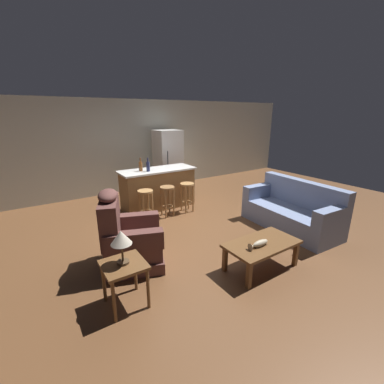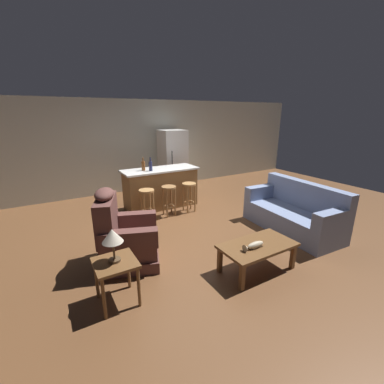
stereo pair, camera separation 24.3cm
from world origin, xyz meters
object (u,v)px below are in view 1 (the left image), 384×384
coffee_table (262,246)px  bottle_short_amber (148,166)px  recliner_near_lamp (128,239)px  end_table (124,271)px  refrigerator (168,161)px  bottle_tall_green (141,166)px  bar_stool_left (146,200)px  table_lamp (121,239)px  fish_figurine (259,244)px  bar_stool_middle (167,196)px  bar_stool_right (187,192)px  couch (292,211)px  kitchen_island (158,188)px

coffee_table → bottle_short_amber: bottle_short_amber is taller
recliner_near_lamp → bottle_short_amber: size_ratio=3.87×
coffee_table → recliner_near_lamp: bearing=143.4°
end_table → refrigerator: refrigerator is taller
coffee_table → bottle_tall_green: bottle_tall_green is taller
end_table → bar_stool_left: size_ratio=0.82×
coffee_table → table_lamp: 2.03m
fish_figurine → bar_stool_middle: size_ratio=0.50×
fish_figurine → bar_stool_middle: 2.63m
fish_figurine → bar_stool_left: 2.68m
end_table → bar_stool_middle: size_ratio=0.82×
coffee_table → bottle_short_amber: size_ratio=3.55×
end_table → bottle_tall_green: (1.43, 2.86, 0.60)m
bar_stool_right → table_lamp: bearing=-135.9°
couch → kitchen_island: (-1.71, 2.54, 0.14)m
bar_stool_right → couch: bearing=-56.4°
table_lamp → fish_figurine: bearing=-13.4°
bar_stool_middle → bottle_tall_green: bearing=116.3°
bar_stool_right → bottle_tall_green: 1.21m
fish_figurine → bar_stool_left: bar_stool_left is taller
coffee_table → refrigerator: size_ratio=0.62×
end_table → bottle_short_amber: size_ratio=1.80×
coffee_table → bar_stool_right: (0.34, 2.57, 0.11)m
refrigerator → bottle_short_amber: 1.79m
coffee_table → bottle_tall_green: 3.33m
table_lamp → bar_stool_middle: size_ratio=0.60×
refrigerator → bar_stool_middle: bearing=-119.1°
coffee_table → bar_stool_right: 2.60m
bar_stool_left → bar_stool_middle: size_ratio=1.00×
bar_stool_middle → refrigerator: (1.02, 1.83, 0.41)m
coffee_table → bar_stool_left: bearing=105.0°
table_lamp → end_table: bearing=-90.2°
kitchen_island → bottle_short_amber: size_ratio=5.80×
end_table → fish_figurine: bearing=-13.1°
coffee_table → couch: bearing=22.1°
bar_stool_left → refrigerator: bearing=50.0°
fish_figurine → couch: 1.90m
couch → bottle_tall_green: 3.40m
kitchen_island → refrigerator: size_ratio=1.02×
couch → bottle_short_amber: bearing=-47.4°
table_lamp → bar_stool_right: bearing=44.1°
table_lamp → bottle_tall_green: (1.43, 2.85, 0.20)m
couch → kitchen_island: size_ratio=1.08×
recliner_near_lamp → bottle_tall_green: 2.40m
couch → bar_stool_right: bearing=-52.9°
couch → fish_figurine: bearing=25.6°
bar_stool_middle → refrigerator: size_ratio=0.39×
kitchen_island → bar_stool_right: 0.76m
recliner_near_lamp → bar_stool_left: 1.66m
end_table → bottle_tall_green: 3.25m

